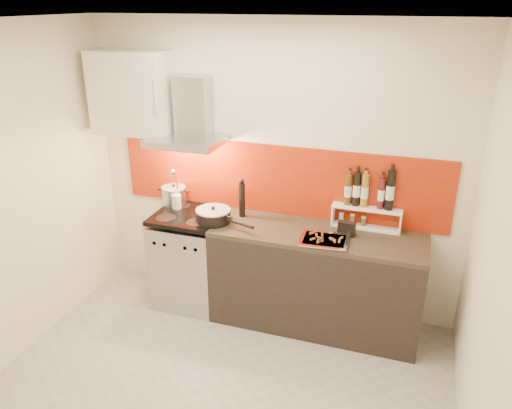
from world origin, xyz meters
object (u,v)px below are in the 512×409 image
(saute_pan, at_px, (214,215))
(range_stove, at_px, (191,259))
(baking_tray, at_px, (324,240))
(stock_pot, at_px, (174,195))
(counter, at_px, (316,279))
(pepper_mill, at_px, (242,198))

(saute_pan, bearing_deg, range_stove, 165.77)
(baking_tray, bearing_deg, stock_pot, 168.03)
(range_stove, xyz_separation_m, baking_tray, (1.28, -0.15, 0.47))
(range_stove, height_order, counter, range_stove)
(saute_pan, relative_size, baking_tray, 1.42)
(counter, bearing_deg, stock_pot, 173.23)
(range_stove, bearing_deg, baking_tray, -6.48)
(counter, distance_m, stock_pot, 1.54)
(counter, xyz_separation_m, stock_pot, (-1.43, 0.17, 0.55))
(saute_pan, xyz_separation_m, pepper_mill, (0.19, 0.19, 0.11))
(counter, distance_m, pepper_mill, 0.96)
(counter, bearing_deg, saute_pan, -175.15)
(range_stove, relative_size, saute_pan, 1.57)
(saute_pan, bearing_deg, baking_tray, -4.19)
(stock_pot, bearing_deg, counter, -6.77)
(counter, relative_size, pepper_mill, 5.02)
(stock_pot, distance_m, pepper_mill, 0.71)
(saute_pan, xyz_separation_m, baking_tray, (1.00, -0.07, -0.05))
(saute_pan, bearing_deg, stock_pot, 154.27)
(counter, xyz_separation_m, saute_pan, (-0.91, -0.08, 0.51))
(range_stove, distance_m, counter, 1.20)
(saute_pan, distance_m, pepper_mill, 0.29)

